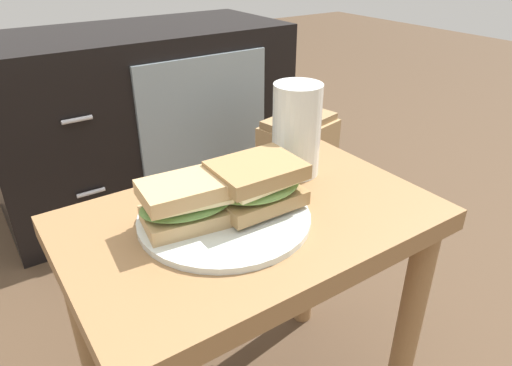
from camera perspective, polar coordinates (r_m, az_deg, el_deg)
The scene contains 7 objects.
side_table at distance 0.76m, azimuth -0.50°, elevation -9.60°, with size 0.56×0.36×0.46m.
tv_cabinet at distance 1.63m, azimuth -13.69°, elevation 7.89°, with size 0.96×0.46×0.58m.
plate at distance 0.69m, azimuth -3.93°, elevation -4.24°, with size 0.26×0.26×0.01m, color silver.
sandwich_front at distance 0.66m, azimuth -8.52°, elevation -2.38°, with size 0.15×0.11×0.07m.
sandwich_back at distance 0.68m, azimuth 0.25°, elevation -0.17°, with size 0.14×0.11×0.07m.
beer_glass at distance 0.80m, azimuth 5.01°, elevation 6.30°, with size 0.08×0.08×0.16m.
paper_bag at distance 1.39m, azimuth 5.06°, elevation 0.51°, with size 0.24×0.18×0.39m.
Camera 1 is at (-0.33, -0.50, 0.83)m, focal length 32.41 mm.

